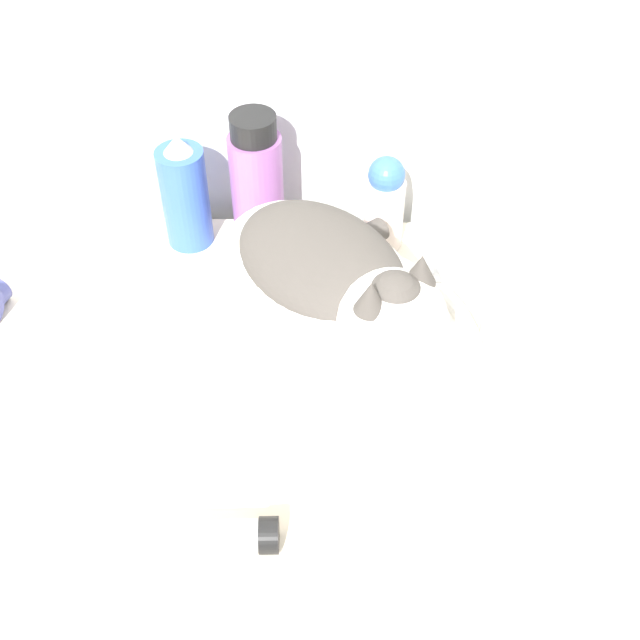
% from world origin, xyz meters
% --- Properties ---
extents(vanity_counter, '(1.01, 0.52, 0.86)m').
position_xyz_m(vanity_counter, '(0.00, 0.26, 0.43)').
color(vanity_counter, beige).
rests_on(vanity_counter, ground_plane).
extents(sink_basin, '(0.35, 0.35, 0.05)m').
position_xyz_m(sink_basin, '(0.05, 0.25, 0.89)').
color(sink_basin, white).
rests_on(sink_basin, vanity_counter).
extents(cat, '(0.30, 0.34, 0.18)m').
position_xyz_m(cat, '(0.06, 0.25, 1.00)').
color(cat, silver).
rests_on(cat, sink_basin).
extents(faucet, '(0.13, 0.08, 0.14)m').
position_xyz_m(faucet, '(0.24, 0.33, 0.94)').
color(faucet, silver).
rests_on(faucet, vanity_counter).
extents(mouthwash_bottle, '(0.06, 0.06, 0.18)m').
position_xyz_m(mouthwash_bottle, '(-0.03, 0.48, 0.95)').
color(mouthwash_bottle, '#93569E').
rests_on(mouthwash_bottle, vanity_counter).
extents(deodorant_stick, '(0.05, 0.05, 0.13)m').
position_xyz_m(deodorant_stick, '(0.12, 0.48, 0.93)').
color(deodorant_stick, silver).
rests_on(deodorant_stick, vanity_counter).
extents(spray_bottle_trigger, '(0.06, 0.06, 0.16)m').
position_xyz_m(spray_bottle_trigger, '(-0.12, 0.48, 0.93)').
color(spray_bottle_trigger, '#335BB7').
rests_on(spray_bottle_trigger, vanity_counter).
extents(cream_tube, '(0.17, 0.04, 0.03)m').
position_xyz_m(cream_tube, '(-0.06, 0.05, 0.88)').
color(cream_tube, silver).
rests_on(cream_tube, vanity_counter).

